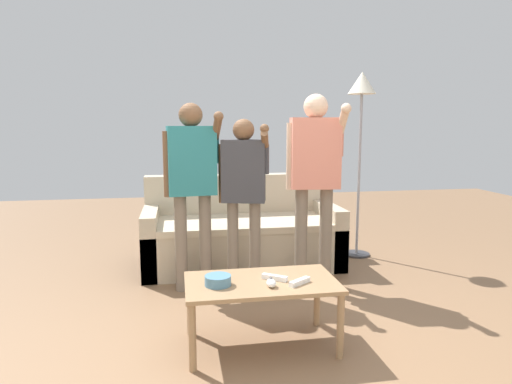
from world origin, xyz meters
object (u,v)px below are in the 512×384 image
Objects in this scene: player_left at (192,174)px; game_remote_wand_near at (300,282)px; game_remote_nunchuk at (271,283)px; couch at (241,234)px; game_remote_wand_far at (275,277)px; floor_lamp at (361,102)px; player_center at (244,183)px; player_right at (315,167)px; snack_bowl at (218,280)px; coffee_table at (261,289)px.

game_remote_wand_near is at bearing -62.74° from player_left.
player_left reaches higher than game_remote_nunchuk.
player_left is 10.03× the size of game_remote_wand_near.
couch is 12.25× the size of game_remote_wand_far.
floor_lamp is 1.34× the size of player_center.
player_left is at bearing -127.43° from couch.
player_center is 1.23m from game_remote_wand_near.
player_right reaches higher than game_remote_wand_near.
snack_bowl is 1.19m from player_center.
coffee_table is 1.16m from player_center.
game_remote_nunchuk is (0.04, -0.11, 0.08)m from coffee_table.
game_remote_wand_far is at bearing -66.34° from player_left.
player_right is 1.27m from game_remote_wand_far.
game_remote_wand_near is at bearing -7.80° from snack_bowl.
snack_bowl is (-0.38, -1.73, 0.16)m from couch.
player_right is 1.30m from game_remote_wand_near.
floor_lamp is 12.33× the size of game_remote_wand_near.
player_center is (-0.07, -0.68, 0.60)m from couch.
player_right is (0.91, 1.02, 0.57)m from snack_bowl.
couch is 1.21× the size of player_left.
player_center reaches higher than couch.
snack_bowl is at bearing 172.20° from game_remote_wand_near.
game_remote_wand_near is at bearing -23.85° from coffee_table.
player_left is at bearing 95.70° from snack_bowl.
player_left is at bearing -157.62° from floor_lamp.
game_remote_wand_far is (0.08, 0.00, 0.07)m from coffee_table.
couch reaches higher than game_remote_wand_near.
player_center is 0.88× the size of player_right.
game_remote_wand_near and game_remote_wand_far have the same top height.
game_remote_nunchuk is 2.58m from floor_lamp.
game_remote_wand_far reaches higher than coffee_table.
snack_bowl is at bearing -132.09° from floor_lamp.
player_right is at bearing -3.36° from player_center.
game_remote_wand_far is at bearing 5.38° from snack_bowl.
couch is at bearing 86.25° from coffee_table.
game_remote_nunchuk is (-0.07, -1.82, 0.15)m from couch.
floor_lamp is at bearing 29.71° from player_center.
game_remote_wand_far is at bearing -87.60° from player_center.
player_right is (0.53, -0.71, 0.73)m from couch.
coffee_table is at bearing 109.23° from game_remote_nunchuk.
game_remote_nunchuk reaches higher than game_remote_wand_near.
game_remote_nunchuk is 1.22m from player_center.
player_left is (-0.38, 1.06, 0.61)m from coffee_table.
player_left is 10.08× the size of game_remote_wand_far.
snack_bowl is at bearing -106.47° from player_center.
floor_lamp is 1.22m from player_right.
floor_lamp is at bearing 47.91° from snack_bowl.
player_center is (0.00, 1.14, 0.45)m from game_remote_nunchuk.
snack_bowl is 1.48m from player_right.
coffee_table is 0.66× the size of player_center.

